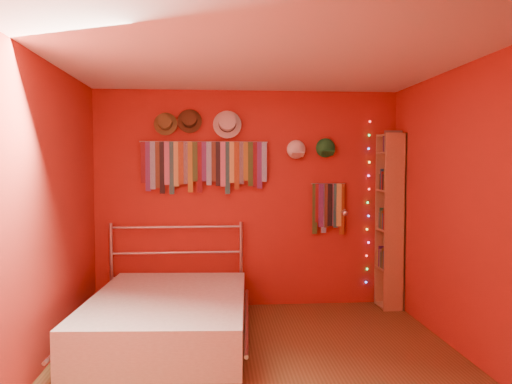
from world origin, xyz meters
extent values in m
plane|color=brown|center=(0.00, 0.00, 0.00)|extent=(3.50, 3.50, 0.00)
cube|color=maroon|center=(0.00, 1.75, 1.25)|extent=(3.50, 0.02, 2.50)
cube|color=maroon|center=(1.75, 0.00, 1.25)|extent=(0.02, 3.50, 2.50)
cube|color=maroon|center=(-1.75, 0.00, 1.25)|extent=(0.02, 3.50, 2.50)
cube|color=white|center=(0.00, 0.00, 2.50)|extent=(3.50, 3.50, 0.02)
cylinder|color=#B7B7BC|center=(-0.50, 1.70, 1.91)|extent=(1.45, 0.01, 0.01)
cube|color=maroon|center=(-1.19, 1.69, 1.67)|extent=(0.06, 0.01, 0.47)
cube|color=#401A68|center=(-1.13, 1.68, 1.63)|extent=(0.06, 0.01, 0.56)
cube|color=#6C9EC0|center=(-1.08, 1.68, 1.64)|extent=(0.06, 0.01, 0.54)
cube|color=#4E321A|center=(-1.03, 1.69, 1.64)|extent=(0.06, 0.01, 0.52)
cube|color=black|center=(-0.97, 1.68, 1.61)|extent=(0.06, 0.01, 0.59)
cube|color=#A55284|center=(-0.92, 1.68, 1.66)|extent=(0.06, 0.01, 0.49)
cube|color=#185154|center=(-0.87, 1.69, 1.61)|extent=(0.06, 0.01, 0.60)
cube|color=#AF9C46|center=(-0.82, 1.68, 1.65)|extent=(0.06, 0.01, 0.51)
cube|color=maroon|center=(-0.76, 1.68, 1.67)|extent=(0.06, 0.01, 0.48)
cube|color=navy|center=(-0.71, 1.69, 1.67)|extent=(0.06, 0.01, 0.48)
cube|color=olive|center=(-0.66, 1.68, 1.62)|extent=(0.06, 0.01, 0.57)
cube|color=#25481D|center=(-0.61, 1.68, 1.68)|extent=(0.06, 0.01, 0.45)
cube|color=#5D0E14|center=(-0.55, 1.69, 1.62)|extent=(0.06, 0.01, 0.58)
cube|color=#401965|center=(-0.50, 1.68, 1.68)|extent=(0.06, 0.01, 0.45)
cube|color=#6C9CC1|center=(-0.45, 1.68, 1.66)|extent=(0.06, 0.01, 0.49)
cube|color=#472517|center=(-0.40, 1.69, 1.68)|extent=(0.06, 0.01, 0.45)
cube|color=black|center=(-0.34, 1.68, 1.65)|extent=(0.06, 0.01, 0.50)
cube|color=#BE5F86|center=(-0.29, 1.68, 1.65)|extent=(0.06, 0.01, 0.51)
cube|color=#195259|center=(-0.24, 1.69, 1.61)|extent=(0.06, 0.01, 0.60)
cube|color=#B7A749|center=(-0.18, 1.68, 1.67)|extent=(0.06, 0.01, 0.47)
cube|color=maroon|center=(-0.13, 1.68, 1.64)|extent=(0.06, 0.01, 0.54)
cube|color=navy|center=(-0.08, 1.69, 1.67)|extent=(0.06, 0.01, 0.48)
cube|color=#95661B|center=(-0.03, 1.68, 1.69)|extent=(0.06, 0.01, 0.44)
cube|color=#274A1D|center=(0.03, 1.68, 1.65)|extent=(0.06, 0.01, 0.51)
cube|color=maroon|center=(0.08, 1.69, 1.65)|extent=(0.06, 0.01, 0.52)
cube|color=#461A6A|center=(0.13, 1.68, 1.64)|extent=(0.06, 0.01, 0.53)
cube|color=#73A0CD|center=(0.18, 1.68, 1.68)|extent=(0.06, 0.01, 0.46)
cylinder|color=#B7B7BC|center=(0.94, 1.70, 1.43)|extent=(0.40, 0.01, 0.01)
cube|color=#25481D|center=(0.78, 1.69, 1.13)|extent=(0.06, 0.01, 0.59)
cube|color=maroon|center=(0.81, 1.68, 1.20)|extent=(0.06, 0.01, 0.45)
cube|color=#411964|center=(0.85, 1.68, 1.17)|extent=(0.06, 0.01, 0.51)
cube|color=#688DB9|center=(0.88, 1.69, 1.14)|extent=(0.06, 0.01, 0.57)
cube|color=#50281A|center=(0.92, 1.68, 1.17)|extent=(0.06, 0.01, 0.51)
cube|color=black|center=(0.95, 1.68, 1.18)|extent=(0.06, 0.01, 0.49)
cube|color=#B05882|center=(0.99, 1.69, 1.18)|extent=(0.06, 0.01, 0.49)
cube|color=#1B5B61|center=(1.03, 1.68, 1.17)|extent=(0.06, 0.01, 0.51)
cube|color=#B5B749|center=(1.06, 1.68, 1.18)|extent=(0.06, 0.01, 0.50)
cube|color=maroon|center=(1.10, 1.69, 1.13)|extent=(0.06, 0.01, 0.60)
cylinder|color=brown|center=(-0.93, 1.69, 2.11)|extent=(0.26, 0.07, 0.26)
cylinder|color=brown|center=(-0.93, 1.64, 2.12)|extent=(0.15, 0.13, 0.17)
cylinder|color=#332314|center=(-0.93, 1.67, 2.11)|extent=(0.16, 0.05, 0.16)
cylinder|color=#452E18|center=(-0.66, 1.69, 2.14)|extent=(0.28, 0.07, 0.27)
cylinder|color=#452E18|center=(-0.66, 1.64, 2.15)|extent=(0.16, 0.14, 0.18)
cylinder|color=black|center=(-0.66, 1.67, 2.14)|extent=(0.17, 0.06, 0.17)
cylinder|color=beige|center=(-0.24, 1.69, 2.10)|extent=(0.32, 0.08, 0.32)
cylinder|color=beige|center=(-0.24, 1.63, 2.12)|extent=(0.19, 0.16, 0.21)
cylinder|color=black|center=(-0.24, 1.66, 2.11)|extent=(0.20, 0.06, 0.20)
ellipsoid|color=white|center=(0.56, 1.70, 1.82)|extent=(0.20, 0.15, 0.20)
cube|color=white|center=(0.56, 1.58, 1.76)|extent=(0.14, 0.11, 0.06)
ellipsoid|color=#19722E|center=(0.90, 1.70, 1.84)|extent=(0.20, 0.15, 0.20)
cube|color=#19722E|center=(0.90, 1.58, 1.78)|extent=(0.15, 0.11, 0.06)
sphere|color=#FF3333|center=(1.43, 1.71, 2.15)|extent=(0.02, 0.02, 0.02)
sphere|color=#33FF4C|center=(1.42, 1.71, 1.99)|extent=(0.02, 0.02, 0.02)
sphere|color=#4C66FF|center=(1.42, 1.71, 1.83)|extent=(0.02, 0.02, 0.02)
sphere|color=yellow|center=(1.42, 1.71, 1.68)|extent=(0.02, 0.02, 0.02)
sphere|color=#FF4CCC|center=(1.42, 1.71, 1.52)|extent=(0.02, 0.02, 0.02)
sphere|color=#FF3333|center=(1.43, 1.71, 1.36)|extent=(0.02, 0.02, 0.02)
sphere|color=#33FF4C|center=(1.41, 1.71, 1.20)|extent=(0.02, 0.02, 0.02)
sphere|color=#4C66FF|center=(1.43, 1.71, 1.04)|extent=(0.02, 0.02, 0.02)
sphere|color=yellow|center=(1.41, 1.71, 0.89)|extent=(0.02, 0.02, 0.02)
sphere|color=#FF4CCC|center=(1.43, 1.71, 0.73)|extent=(0.02, 0.02, 0.02)
sphere|color=#FF3333|center=(1.41, 1.71, 0.57)|extent=(0.02, 0.02, 0.02)
sphere|color=#33FF4C|center=(1.41, 1.71, 0.41)|extent=(0.02, 0.02, 0.02)
sphere|color=#4C66FF|center=(1.40, 1.71, 0.25)|extent=(0.02, 0.02, 0.02)
cylinder|color=#B7B7BC|center=(1.09, 1.73, 1.08)|extent=(0.03, 0.03, 0.03)
cylinder|color=#B7B7BC|center=(1.09, 1.62, 1.11)|extent=(0.01, 0.24, 0.08)
sphere|color=white|center=(1.09, 1.50, 1.10)|extent=(0.07, 0.07, 0.07)
cube|color=#A17048|center=(1.62, 1.37, 1.00)|extent=(0.24, 0.02, 2.00)
cube|color=#A17048|center=(1.62, 1.69, 1.00)|extent=(0.24, 0.02, 2.00)
cube|color=#A17048|center=(1.74, 1.53, 1.00)|extent=(0.02, 0.34, 2.00)
cube|color=#A17048|center=(1.62, 1.53, 0.02)|extent=(0.24, 0.32, 0.02)
cube|color=#A17048|center=(1.62, 1.53, 0.45)|extent=(0.24, 0.32, 0.02)
cube|color=#A17048|center=(1.62, 1.53, 0.90)|extent=(0.24, 0.32, 0.02)
cube|color=#A17048|center=(1.62, 1.53, 1.35)|extent=(0.24, 0.32, 0.02)
cube|color=#A17048|center=(1.62, 1.53, 1.78)|extent=(0.24, 0.32, 0.02)
cube|color=#A17048|center=(1.62, 1.53, 1.98)|extent=(0.24, 0.32, 0.02)
cylinder|color=#B7B7BC|center=(-1.55, 1.65, 0.50)|extent=(0.04, 0.04, 0.99)
cylinder|color=#B7B7BC|center=(-0.08, 1.65, 0.50)|extent=(0.04, 0.04, 0.99)
cylinder|color=#B7B7BC|center=(-0.82, 1.65, 0.37)|extent=(1.46, 0.03, 0.03)
cylinder|color=#B7B7BC|center=(-0.82, 1.65, 0.65)|extent=(1.46, 0.03, 0.03)
cylinder|color=#B7B7BC|center=(-0.82, 1.65, 0.94)|extent=(1.46, 0.03, 0.03)
cube|color=#BBB6A8|center=(-0.82, 0.61, 0.23)|extent=(1.53, 2.07, 0.40)
cylinder|color=#B7B7BC|center=(-1.55, 0.61, 0.21)|extent=(0.16, 1.98, 0.03)
cylinder|color=#B7B7BC|center=(-0.08, 0.61, 0.21)|extent=(0.16, 1.98, 0.03)
camera|label=1|loc=(-0.36, -4.02, 1.64)|focal=35.00mm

